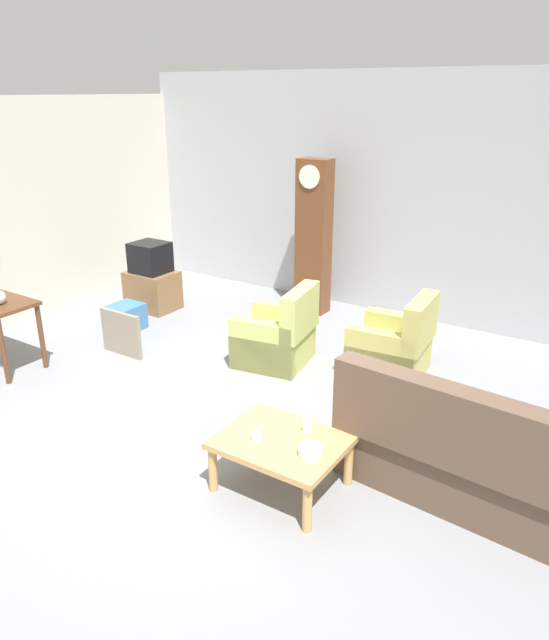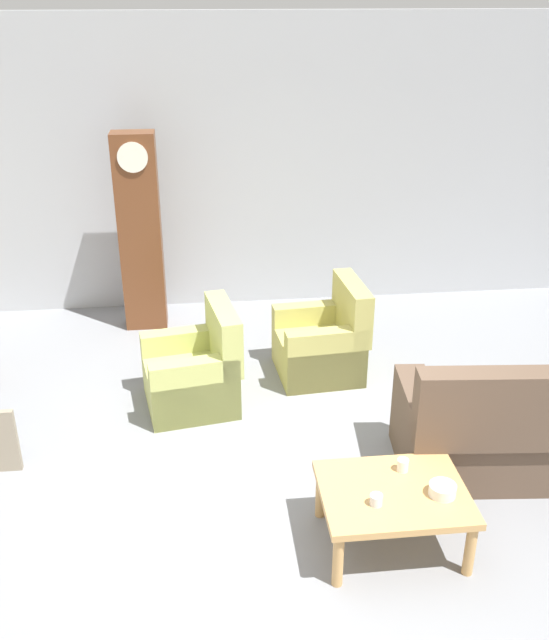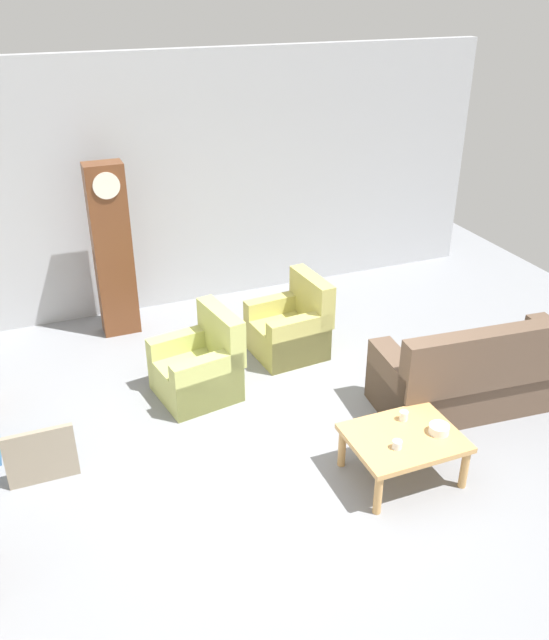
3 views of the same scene
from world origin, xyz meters
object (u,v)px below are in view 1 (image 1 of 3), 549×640
Objects in this scene: coffee_table_wood at (281,446)px; tv_stand_cabinet at (153,290)px; cup_white_porcelain at (307,427)px; cup_blue_rimmed at (256,436)px; grandfather_clock at (314,238)px; framed_picture_leaning at (121,333)px; couch_floral at (478,461)px; armchair_olive_near at (277,338)px; bowl_white_stacked at (310,452)px; armchair_olive_far at (393,349)px; tv_crt at (150,257)px; storage_box_blue at (125,318)px.

tv_stand_cabinet is at bearing 146.59° from coffee_table_wood.
cup_white_porcelain is 1.10× the size of cup_blue_rimmed.
grandfather_clock is 3.98m from cup_white_porcelain.
framed_picture_leaning is (0.82, -1.37, -0.01)m from tv_stand_cabinet.
couch_floral is at bearing 28.22° from cup_blue_rimmed.
armchair_olive_near is 0.44× the size of grandfather_clock.
armchair_olive_near reaches higher than bowl_white_stacked.
couch_floral is 2.19m from armchair_olive_far.
bowl_white_stacked is (0.35, -2.44, 0.17)m from armchair_olive_far.
grandfather_clock is at bearing 116.37° from coffee_table_wood.
tv_crt is at bearing 178.22° from armchair_olive_far.
framed_picture_leaning reaches higher than cup_white_porcelain.
storage_box_blue is at bearing 157.64° from cup_white_porcelain.
storage_box_blue is (-3.49, 1.68, -0.21)m from coffee_table_wood.
armchair_olive_far is at bearing 94.43° from cup_white_porcelain.
cup_blue_rimmed is at bearing -66.27° from grandfather_clock.
cup_white_porcelain is (1.39, -1.73, 0.18)m from armchair_olive_near.
armchair_olive_near is 5.23× the size of bowl_white_stacked.
framed_picture_leaning is at bearing -156.46° from armchair_olive_far.
cup_white_porcelain is 0.33m from bowl_white_stacked.
cup_blue_rimmed is at bearing -129.00° from cup_white_porcelain.
grandfather_clock is at bearing 113.73° from cup_blue_rimmed.
armchair_olive_near is 1.30m from armchair_olive_far.
tv_crt reaches higher than framed_picture_leaning.
armchair_olive_near is at bearing -12.60° from tv_crt.
grandfather_clock reaches higher than coffee_table_wood.
storage_box_blue is (0.28, -0.80, -0.10)m from tv_stand_cabinet.
grandfather_clock is 2.30m from tv_crt.
couch_floral reaches higher than armchair_olive_far.
grandfather_clock is at bearing 119.12° from cup_white_porcelain.
tv_stand_cabinet is at bearing 178.22° from armchair_olive_far.
coffee_table_wood is at bearing -33.41° from tv_stand_cabinet.
bowl_white_stacked is at bearing -24.89° from storage_box_blue.
armchair_olive_near is 2.23m from cup_white_porcelain.
grandfather_clock is 4.40× the size of tv_crt.
armchair_olive_far is (-1.38, 1.70, -0.05)m from couch_floral.
armchair_olive_far reaches higher than cup_blue_rimmed.
bowl_white_stacked is at bearing -56.03° from cup_white_porcelain.
bowl_white_stacked is at bearing 6.07° from cup_blue_rimmed.
tv_stand_cabinet is 0.85m from storage_box_blue.
tv_stand_cabinet is 0.48m from tv_crt.
grandfather_clock reaches higher than couch_floral.
grandfather_clock is 4.85× the size of storage_box_blue.
cup_white_porcelain is at bearing -30.49° from tv_stand_cabinet.
cup_white_porcelain is (3.87, -2.28, 0.21)m from tv_stand_cabinet.
coffee_table_wood is 11.88× the size of cup_blue_rimmed.
armchair_olive_far is 3.50m from storage_box_blue.
cup_blue_rimmed is (-1.47, -0.79, 0.12)m from couch_floral.
armchair_olive_far is 0.44× the size of grandfather_clock.
storage_box_blue is at bearing -168.68° from armchair_olive_far.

